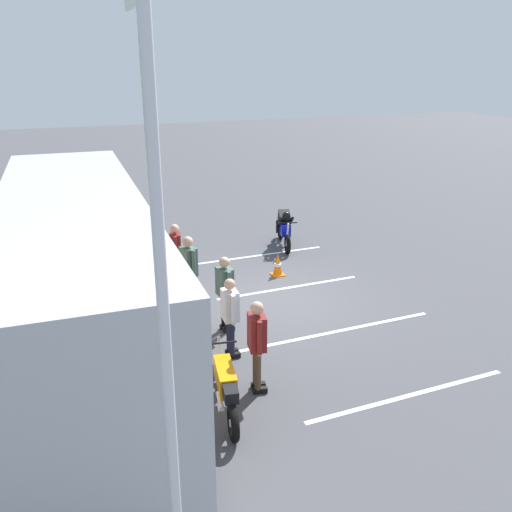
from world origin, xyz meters
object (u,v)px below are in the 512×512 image
Objects in this scene: tour_bus at (78,280)px; spectator_right at (189,267)px; flagpole at (170,431)px; spectator_far_left at (257,339)px; parked_motorcycle_silver at (226,387)px; traffic_cone at (278,265)px; stunt_motorcycle at (284,228)px; spectator_centre at (225,288)px; spectator_left at (230,312)px; spectator_far_right at (176,251)px.

tour_bus reaches higher than spectator_right.
flagpole reaches higher than spectator_right.
parked_motorcycle_silver is at bearing 119.70° from spectator_far_left.
spectator_far_left is at bearing -130.21° from tour_bus.
spectator_right is 3.18m from traffic_cone.
spectator_right is 5.26m from stunt_motorcycle.
spectator_far_left is 5.53m from flagpole.
flagpole reaches higher than tour_bus.
tour_bus is 6.04× the size of spectator_centre.
spectator_left reaches higher than traffic_cone.
spectator_centre is 2.69× the size of traffic_cone.
tour_bus is at bearing 116.76° from traffic_cone.
spectator_far_left is 5.08m from spectator_far_right.
spectator_right is 4.08m from parked_motorcycle_silver.
spectator_left is 0.91× the size of spectator_right.
spectator_right is 8.65m from flagpole.
flagpole reaches higher than parked_motorcycle_silver.
spectator_centre is (2.38, -0.19, -0.02)m from spectator_far_left.
parked_motorcycle_silver is at bearing 162.32° from spectator_centre.
spectator_far_left is at bearing 175.54° from spectator_centre.
traffic_cone is (-2.16, 1.13, -0.31)m from stunt_motorcycle.
tour_bus reaches higher than spectator_left.
traffic_cone is at bearing -42.21° from spectator_centre.
parked_motorcycle_silver is (-2.78, 0.88, -0.52)m from spectator_centre.
spectator_left is (-1.00, -2.66, -0.67)m from tour_bus.
spectator_right is at bearing 131.65° from stunt_motorcycle.
traffic_cone is at bearing -27.37° from flagpole.
parked_motorcycle_silver is (-5.47, 0.45, -0.52)m from spectator_far_right.
spectator_right is at bearing 115.42° from traffic_cone.
stunt_motorcycle is (5.80, -3.69, -0.36)m from spectator_left.
spectator_far_left is 7.98m from stunt_motorcycle.
spectator_far_right is (3.78, 0.20, 0.03)m from spectator_left.
spectator_far_left is 0.97m from parked_motorcycle_silver.
flagpole is at bearing 157.68° from parked_motorcycle_silver.
spectator_far_left is 3.62m from spectator_right.
spectator_left is at bearing -174.52° from spectator_right.
tour_bus reaches higher than parked_motorcycle_silver.
spectator_far_right is 5.51m from parked_motorcycle_silver.
flagpole is at bearing 152.63° from traffic_cone.
traffic_cone is at bearing -64.58° from spectator_right.
flagpole is at bearing 165.42° from spectator_right.
spectator_far_left reaches higher than spectator_centre.
tour_bus reaches higher than stunt_motorcycle.
spectator_far_right is (2.70, 0.44, 0.00)m from spectator_centre.
spectator_far_right is 0.27× the size of flagpole.
spectator_centre is 1.00× the size of spectator_far_right.
flagpole reaches higher than spectator_centre.
spectator_centre is at bearing -159.38° from spectator_right.
spectator_far_left is 0.95× the size of spectator_right.
stunt_motorcycle is (7.09, -3.64, -0.41)m from spectator_far_left.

